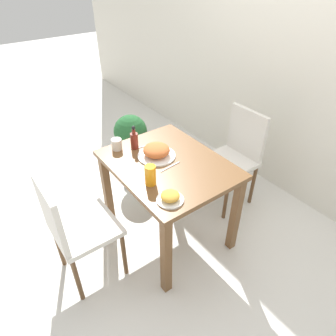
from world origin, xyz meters
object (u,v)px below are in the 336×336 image
drink_cup (117,144)px  chair_near (73,226)px  juice_glass (150,175)px  food_plate (156,151)px  side_plate (170,197)px  chair_far (236,153)px  potted_plant_left (131,141)px  sauce_bottle (134,140)px

drink_cup → chair_near: bearing=-57.5°
juice_glass → food_plate: bearing=138.8°
food_plate → chair_near: bearing=-83.7°
side_plate → chair_far: bearing=109.7°
juice_glass → potted_plant_left: bearing=157.1°
drink_cup → juice_glass: bearing=-3.1°
juice_glass → drink_cup: bearing=176.9°
chair_near → potted_plant_left: chair_near is taller
juice_glass → sauce_bottle: bearing=161.8°
sauce_bottle → food_plate: bearing=19.8°
chair_near → chair_far: size_ratio=1.00×
drink_cup → potted_plant_left: (-0.55, 0.42, -0.38)m
chair_far → juice_glass: chair_far is taller
chair_near → food_plate: chair_near is taller
chair_far → potted_plant_left: bearing=-147.8°
side_plate → sauce_bottle: sauce_bottle is taller
sauce_bottle → side_plate: bearing=-12.2°
food_plate → drink_cup: (-0.27, -0.19, -0.00)m
chair_near → drink_cup: chair_near is taller
chair_far → side_plate: size_ratio=5.26×
food_plate → side_plate: food_plate is taller
chair_near → chair_far: bearing=-90.7°
juice_glass → side_plate: bearing=1.6°
side_plate → potted_plant_left: (-1.28, 0.44, -0.37)m
food_plate → juice_glass: size_ratio=2.01×
drink_cup → side_plate: bearing=-1.8°
potted_plant_left → chair_far: bearing=32.2°
food_plate → juice_glass: juice_glass is taller
juice_glass → potted_plant_left: juice_glass is taller
sauce_bottle → potted_plant_left: bearing=153.9°
side_plate → drink_cup: size_ratio=1.96×
food_plate → potted_plant_left: 0.93m
juice_glass → sauce_bottle: sauce_bottle is taller
potted_plant_left → food_plate: bearing=-15.7°
chair_near → chair_far: 1.55m
chair_near → potted_plant_left: 1.33m
juice_glass → potted_plant_left: 1.23m
chair_far → food_plate: bearing=-97.0°
potted_plant_left → drink_cup: bearing=-37.7°
food_plate → sauce_bottle: sauce_bottle is taller
food_plate → potted_plant_left: bearing=164.3°
juice_glass → sauce_bottle: (-0.45, 0.15, 0.00)m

